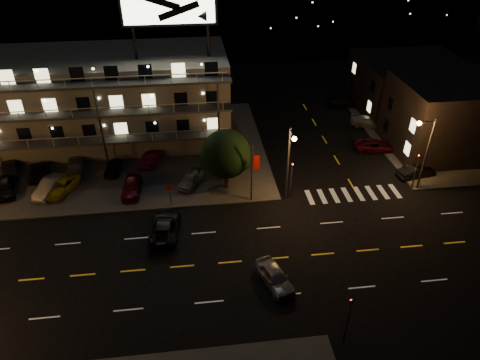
{
  "coord_description": "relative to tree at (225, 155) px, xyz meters",
  "views": [
    {
      "loc": [
        -0.31,
        -25.84,
        25.65
      ],
      "look_at": [
        3.82,
        8.0,
        2.84
      ],
      "focal_mm": 32.0,
      "sensor_mm": 36.0,
      "label": 1
    }
  ],
  "objects": [
    {
      "name": "streetlight_nc",
      "position": [
        5.79,
        -2.92,
        0.96
      ],
      "size": [
        0.44,
        1.92,
        8.0
      ],
      "color": "#2D2D30",
      "rests_on": "ground"
    },
    {
      "name": "side_car_2",
      "position": [
        20.02,
        12.1,
        -3.34
      ],
      "size": [
        4.94,
        3.53,
        1.33
      ],
      "primitive_type": "imported",
      "rotation": [
        0.0,
        0.0,
        1.16
      ],
      "color": "gray",
      "rests_on": "ground"
    },
    {
      "name": "lot_car_8",
      "position": [
        -12.03,
        4.5,
        -3.2
      ],
      "size": [
        1.84,
        3.92,
        1.3
      ],
      "primitive_type": "imported",
      "rotation": [
        0.0,
        0.0,
        3.06
      ],
      "color": "black",
      "rests_on": "curb_nw"
    },
    {
      "name": "lot_car_7",
      "position": [
        -16.26,
        5.59,
        -3.24
      ],
      "size": [
        2.46,
        4.44,
        1.22
      ],
      "primitive_type": "imported",
      "rotation": [
        0.0,
        0.0,
        3.33
      ],
      "color": "gray",
      "rests_on": "curb_nw"
    },
    {
      "name": "road_car_west",
      "position": [
        -6.17,
        -6.47,
        -3.26
      ],
      "size": [
        3.01,
        5.56,
        1.48
      ],
      "primitive_type": "imported",
      "rotation": [
        0.0,
        0.0,
        3.04
      ],
      "color": "black",
      "rests_on": "ground"
    },
    {
      "name": "banner_north",
      "position": [
        2.38,
        -2.45,
        -0.58
      ],
      "size": [
        0.83,
        0.16,
        6.4
      ],
      "color": "#2D2D30",
      "rests_on": "ground"
    },
    {
      "name": "lot_car_2",
      "position": [
        -16.83,
        1.26,
        -3.23
      ],
      "size": [
        3.69,
        4.95,
        1.25
      ],
      "primitive_type": "imported",
      "rotation": [
        0.0,
        0.0,
        -0.41
      ],
      "color": "gold",
      "rests_on": "curb_nw"
    },
    {
      "name": "motel",
      "position": [
        -12.65,
        13.03,
        1.34
      ],
      "size": [
        28.0,
        13.8,
        18.1
      ],
      "color": "gray",
      "rests_on": "ground"
    },
    {
      "name": "side_bldg_front",
      "position": [
        27.28,
        5.15,
        0.25
      ],
      "size": [
        14.06,
        10.0,
        8.5
      ],
      "color": "black",
      "rests_on": "ground"
    },
    {
      "name": "lot_car_5",
      "position": [
        -23.18,
        5.42,
        -3.2
      ],
      "size": [
        2.72,
        4.2,
        1.31
      ],
      "primitive_type": "imported",
      "rotation": [
        0.0,
        0.0,
        3.51
      ],
      "color": "black",
      "rests_on": "curb_nw"
    },
    {
      "name": "tree",
      "position": [
        0.0,
        0.0,
        0.0
      ],
      "size": [
        5.15,
        4.96,
        6.49
      ],
      "color": "black",
      "rests_on": "curb_nw"
    },
    {
      "name": "lot_car_4",
      "position": [
        -3.64,
        1.02,
        -3.17
      ],
      "size": [
        3.13,
        4.31,
        1.37
      ],
      "primitive_type": "imported",
      "rotation": [
        0.0,
        0.0,
        -0.43
      ],
      "color": "gray",
      "rests_on": "curb_nw"
    },
    {
      "name": "lot_car_9",
      "position": [
        -7.86,
        5.89,
        -3.17
      ],
      "size": [
        2.95,
        4.37,
        1.36
      ],
      "primitive_type": "imported",
      "rotation": [
        0.0,
        0.0,
        2.74
      ],
      "color": "#520B17",
      "rests_on": "curb_nw"
    },
    {
      "name": "lot_car_0",
      "position": [
        -22.48,
        1.61,
        -3.15
      ],
      "size": [
        2.96,
        4.47,
        1.41
      ],
      "primitive_type": "imported",
      "rotation": [
        0.0,
        0.0,
        0.34
      ],
      "color": "black",
      "rests_on": "curb_nw"
    },
    {
      "name": "curb_nw",
      "position": [
        -16.71,
        9.15,
        -3.93
      ],
      "size": [
        44.0,
        24.0,
        0.15
      ],
      "primitive_type": "cube",
      "color": "#3C3C39",
      "rests_on": "ground"
    },
    {
      "name": "lot_car_1",
      "position": [
        -18.01,
        1.23,
        -3.14
      ],
      "size": [
        2.76,
        4.58,
        1.43
      ],
      "primitive_type": "imported",
      "rotation": [
        0.0,
        0.0,
        -0.31
      ],
      "color": "gray",
      "rests_on": "curb_nw"
    },
    {
      "name": "side_car_3",
      "position": [
        18.75,
        18.71,
        -3.25
      ],
      "size": [
        4.7,
        2.72,
        1.5
      ],
      "primitive_type": "imported",
      "rotation": [
        0.0,
        0.0,
        1.34
      ],
      "color": "black",
      "rests_on": "ground"
    },
    {
      "name": "road_car_east",
      "position": [
        2.55,
        -13.58,
        -3.28
      ],
      "size": [
        2.96,
        4.57,
        1.45
      ],
      "primitive_type": "imported",
      "rotation": [
        0.0,
        0.0,
        0.32
      ],
      "color": "gray",
      "rests_on": "ground"
    },
    {
      "name": "side_car_0",
      "position": [
        20.68,
        -0.36,
        -3.32
      ],
      "size": [
        4.34,
        2.13,
        1.37
      ],
      "primitive_type": "imported",
      "rotation": [
        0.0,
        0.0,
        1.74
      ],
      "color": "black",
      "rests_on": "ground"
    },
    {
      "name": "stop_sign",
      "position": [
        -5.71,
        -2.28,
        -2.29
      ],
      "size": [
        0.91,
        0.11,
        2.61
      ],
      "color": "#2D2D30",
      "rests_on": "ground"
    },
    {
      "name": "side_bldg_back",
      "position": [
        27.28,
        17.15,
        -0.5
      ],
      "size": [
        14.06,
        12.0,
        7.0
      ],
      "color": "black",
      "rests_on": "ground"
    },
    {
      "name": "signal_ne",
      "position": [
        19.29,
        -2.35,
        -1.44
      ],
      "size": [
        0.27,
        0.2,
        4.6
      ],
      "color": "#2D2D30",
      "rests_on": "ground"
    },
    {
      "name": "side_car_1",
      "position": [
        18.46,
        5.82,
        -3.34
      ],
      "size": [
        5.06,
        2.89,
        1.33
      ],
      "primitive_type": "imported",
      "rotation": [
        0.0,
        0.0,
        1.42
      ],
      "color": "#520B17",
      "rests_on": "ground"
    },
    {
      "name": "streetlight_ne",
      "position": [
        19.43,
        -2.55,
        0.96
      ],
      "size": [
        1.92,
        0.44,
        8.0
      ],
      "color": "#2D2D30",
      "rests_on": "ground"
    },
    {
      "name": "signal_sw",
      "position": [
        6.29,
        -19.35,
        -1.44
      ],
      "size": [
        0.2,
        0.27,
        4.6
      ],
      "color": "#2D2D30",
      "rests_on": "ground"
    },
    {
      "name": "lot_car_6",
      "position": [
        -19.91,
        4.59,
        -3.24
      ],
      "size": [
        2.9,
        4.74,
        1.23
      ],
      "primitive_type": "imported",
      "rotation": [
        0.0,
        0.0,
        3.35
      ],
      "color": "black",
      "rests_on": "curb_nw"
    },
    {
      "name": "lot_car_3",
      "position": [
        -9.67,
        0.24,
        -3.21
      ],
      "size": [
        1.96,
        4.46,
        1.28
      ],
      "primitive_type": "imported",
      "rotation": [
        0.0,
        0.0,
        -0.04
      ],
      "color": "#520B17",
      "rests_on": "curb_nw"
    },
    {
      "name": "curb_ne",
      "position": [
        27.29,
        9.15,
        -3.93
      ],
      "size": [
        16.0,
        24.0,
        0.15
      ],
      "primitive_type": "cube",
      "color": "#3C3C39",
      "rests_on": "ground"
    },
    {
      "name": "signal_nw",
      "position": [
        6.29,
        -2.36,
        -1.44
      ],
      "size": [
        0.2,
        0.27,
        4.6
      ],
      "color": "#2D2D30",
      "rests_on": "ground"
    },
    {
      "name": "ground",
      "position": [
        -2.71,
        -10.85,
        -4.0
      ],
      "size": [
        140.0,
        140.0,
        0.0
      ],
      "primitive_type": "plane",
      "color": "black",
      "rests_on": "ground"
    }
  ]
}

